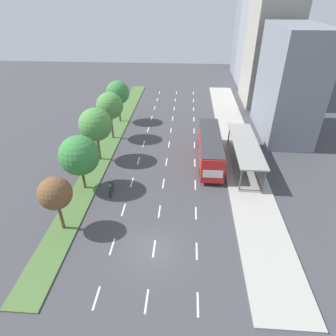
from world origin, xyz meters
The scene contains 18 objects.
ground_plane centered at (0.00, 0.00, 0.00)m, with size 140.00×140.00×0.00m, color #424247.
median_strip centered at (-8.30, 20.00, 0.06)m, with size 2.60×52.00×0.12m, color #4C7038.
sidewalk_right centered at (9.25, 20.00, 0.07)m, with size 4.50×52.00×0.15m, color #ADAAA3.
lane_divider_left centered at (-3.50, 18.84, 0.00)m, with size 0.14×48.69×0.01m.
lane_divider_center centered at (0.00, 18.84, 0.00)m, with size 0.14×48.69×0.01m.
lane_divider_right centered at (3.50, 18.84, 0.00)m, with size 0.14×48.69×0.01m.
bus_shelter centered at (9.53, 13.89, 1.87)m, with size 2.90×11.62×2.86m.
bus centered at (5.25, 14.83, 2.07)m, with size 2.54×11.29×3.37m.
cyclist centered at (-5.23, 7.25, 0.79)m, with size 0.46×1.82×1.71m.
median_tree_nearest centered at (-8.26, 1.89, 3.91)m, with size 2.81×2.81×5.22m.
median_tree_second centered at (-8.28, 8.00, 4.04)m, with size 4.07×4.07×5.96m.
median_tree_third centered at (-8.29, 14.11, 4.74)m, with size 3.90×3.90×6.58m.
median_tree_fourth centered at (-8.09, 20.23, 4.84)m, with size 3.62×3.62×6.55m.
median_tree_fifth centered at (-8.37, 26.34, 4.73)m, with size 3.58×3.58×6.42m.
building_near_right centered at (15.99, 24.04, 7.26)m, with size 6.01×12.68×14.52m, color gray.
building_mid_right centered at (16.24, 37.83, 13.12)m, with size 7.14×10.09×26.23m, color #A39E93.
building_far_right centered at (16.53, 47.33, 12.25)m, with size 6.63×14.74×24.51m, color #8E939E.
building_tall_right centered at (16.39, 58.74, 13.33)m, with size 6.21×8.55×26.66m, color gray.
Camera 1 is at (2.27, -16.24, 18.12)m, focal length 30.62 mm.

